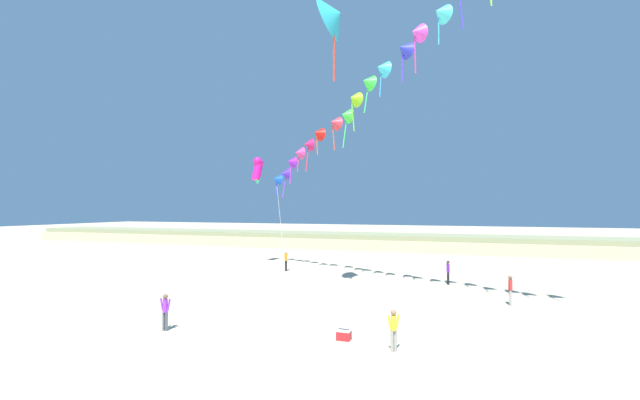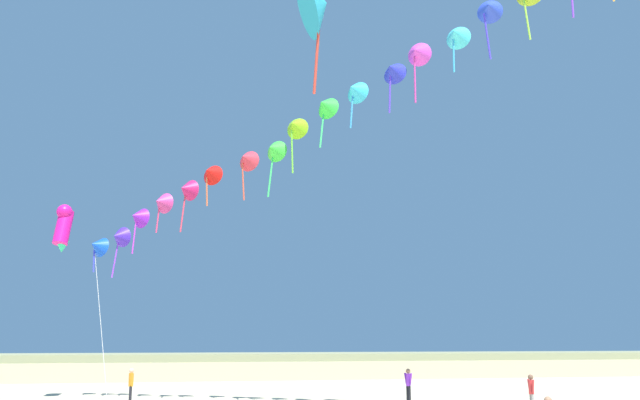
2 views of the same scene
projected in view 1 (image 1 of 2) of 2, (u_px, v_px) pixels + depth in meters
The scene contains 11 objects.
ground_plane at pixel (230, 368), 14.43m from camera, with size 240.00×240.00×0.00m, color beige.
dune_ridge at pixel (410, 242), 54.94m from camera, with size 120.00×8.64×1.98m.
person_near_left at pixel (165, 309), 18.87m from camera, with size 0.56×0.22×1.61m.
person_near_right at pixel (286, 259), 36.60m from camera, with size 0.24×0.61×1.75m.
person_mid_center at pixel (448, 271), 30.18m from camera, with size 0.29×0.58×1.69m.
person_far_left at pixel (510, 288), 23.71m from camera, with size 0.22×0.58×1.65m.
person_far_right at pixel (394, 327), 16.10m from camera, with size 0.45×0.45×1.59m.
kite_banner_string at pixel (377, 77), 28.14m from camera, with size 25.02×19.57×20.49m.
large_kite_low_lead at pixel (334, 16), 25.58m from camera, with size 1.89×2.81×5.30m.
large_kite_mid_trail at pixel (258, 170), 40.48m from camera, with size 1.16×1.42×2.59m.
beach_cooler at pixel (344, 335), 17.52m from camera, with size 0.58×0.41×0.46m.
Camera 1 is at (7.76, -12.64, 5.43)m, focal length 24.00 mm.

